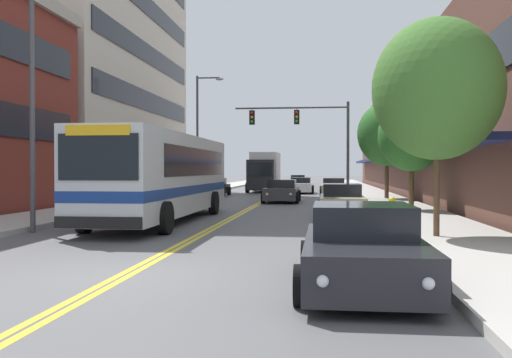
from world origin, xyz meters
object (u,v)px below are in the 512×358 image
object	(u,v)px
car_slate_blue_moving_third	(298,181)
fire_hydrant	(392,210)
car_beige_parked_right_mid	(342,202)
street_tree_right_far	(387,134)
traffic_signal_mast	(308,129)
street_tree_right_near	(437,89)
city_bus	(164,173)
car_dark_grey_moving_second	(282,192)
street_lamp_left_far	(201,126)
car_black_parked_left_near	(214,188)
car_navy_parked_left_mid	(191,192)
car_charcoal_parked_right_foreground	(363,250)
street_lamp_left_near	(41,80)
box_truck	(265,172)
car_champagne_parked_right_far	(334,187)
car_white_moving_lead	(301,186)
street_tree_right_mid	(412,135)

from	to	relation	value
car_slate_blue_moving_third	fire_hydrant	bearing A→B (deg)	-83.60
car_beige_parked_right_mid	street_tree_right_far	world-z (taller)	street_tree_right_far
traffic_signal_mast	street_tree_right_near	bearing A→B (deg)	-79.15
city_bus	car_dark_grey_moving_second	distance (m)	13.34
city_bus	street_lamp_left_far	xyz separation A→B (m)	(-2.73, 19.03, 3.23)
car_black_parked_left_near	car_navy_parked_left_mid	bearing A→B (deg)	-89.48
car_beige_parked_right_mid	car_dark_grey_moving_second	bearing A→B (deg)	107.32
street_lamp_left_far	car_dark_grey_moving_second	bearing A→B (deg)	-44.84
car_navy_parked_left_mid	car_dark_grey_moving_second	xyz separation A→B (m)	(5.50, 0.05, 0.05)
city_bus	car_charcoal_parked_right_foreground	size ratio (longest dim) A/B	2.73
street_lamp_left_far	street_tree_right_far	bearing A→B (deg)	-16.91
car_charcoal_parked_right_foreground	street_lamp_left_near	bearing A→B (deg)	142.38
car_black_parked_left_near	box_truck	distance (m)	8.57
car_dark_grey_moving_second	traffic_signal_mast	bearing A→B (deg)	63.85
car_navy_parked_left_mid	box_truck	xyz separation A→B (m)	(2.86, 15.72, 1.15)
traffic_signal_mast	street_tree_right_near	xyz separation A→B (m)	(4.02, -20.95, -0.42)
car_slate_blue_moving_third	street_lamp_left_near	xyz separation A→B (m)	(-5.76, -49.26, 4.11)
car_beige_parked_right_mid	street_lamp_left_far	world-z (taller)	street_lamp_left_far
car_champagne_parked_right_far	car_slate_blue_moving_third	world-z (taller)	car_champagne_parked_right_far
city_bus	car_black_parked_left_near	size ratio (longest dim) A/B	2.79
car_navy_parked_left_mid	box_truck	size ratio (longest dim) A/B	0.71
box_truck	car_navy_parked_left_mid	bearing A→B (deg)	-100.33
car_slate_blue_moving_third	street_tree_right_near	bearing A→B (deg)	-83.28
street_lamp_left_near	fire_hydrant	world-z (taller)	street_lamp_left_near
car_champagne_parked_right_far	car_white_moving_lead	world-z (taller)	car_champagne_parked_right_far
box_truck	traffic_signal_mast	bearing A→B (deg)	-72.15
car_black_parked_left_near	car_navy_parked_left_mid	distance (m)	7.75
car_black_parked_left_near	car_slate_blue_moving_third	xyz separation A→B (m)	(5.12, 24.51, -0.00)
street_tree_right_mid	car_black_parked_left_near	bearing A→B (deg)	127.96
city_bus	street_tree_right_far	xyz separation A→B (m)	(9.89, 15.19, 2.34)
car_slate_blue_moving_third	street_tree_right_mid	bearing A→B (deg)	-80.29
traffic_signal_mast	car_slate_blue_moving_third	bearing A→B (deg)	93.72
car_beige_parked_right_mid	car_champagne_parked_right_far	size ratio (longest dim) A/B	0.99
car_black_parked_left_near	box_truck	bearing A→B (deg)	69.80
car_champagne_parked_right_far	street_lamp_left_near	size ratio (longest dim) A/B	0.61
car_beige_parked_right_mid	street_lamp_left_near	bearing A→B (deg)	-144.21
street_tree_right_mid	street_tree_right_far	size ratio (longest dim) A/B	0.83
city_bus	street_lamp_left_near	distance (m)	5.80
car_white_moving_lead	traffic_signal_mast	world-z (taller)	traffic_signal_mast
car_white_moving_lead	fire_hydrant	world-z (taller)	car_white_moving_lead
car_black_parked_left_near	traffic_signal_mast	world-z (taller)	traffic_signal_mast
car_slate_blue_moving_third	street_tree_right_far	xyz separation A→B (m)	(6.82, -29.83, 3.54)
car_black_parked_left_near	street_lamp_left_far	xyz separation A→B (m)	(-0.68, -1.48, 4.43)
city_bus	box_truck	distance (m)	28.49
car_dark_grey_moving_second	traffic_signal_mast	xyz separation A→B (m)	(1.45, 2.96, 3.88)
traffic_signal_mast	street_lamp_left_near	size ratio (longest dim) A/B	0.92
city_bus	car_black_parked_left_near	xyz separation A→B (m)	(-2.05, 20.51, -1.20)
street_tree_right_mid	city_bus	bearing A→B (deg)	-152.26
city_bus	car_white_moving_lead	distance (m)	25.94
car_white_moving_lead	car_black_parked_left_near	bearing A→B (deg)	-140.89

